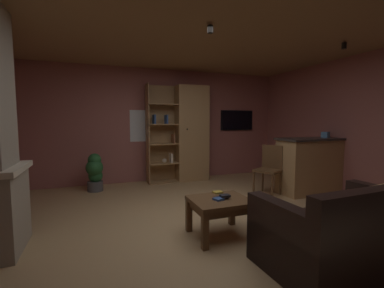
{
  "coord_description": "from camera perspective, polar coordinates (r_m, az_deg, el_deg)",
  "views": [
    {
      "loc": [
        -1.31,
        -3.11,
        1.39
      ],
      "look_at": [
        0.0,
        0.4,
        1.05
      ],
      "focal_mm": 24.6,
      "sensor_mm": 36.0,
      "label": 1
    }
  ],
  "objects": [
    {
      "name": "bookshelf_cabinet",
      "position": [
        6.07,
        -0.86,
        2.2
      ],
      "size": [
        1.4,
        0.41,
        2.17
      ],
      "color": "#A87F51",
      "rests_on": "ground"
    },
    {
      "name": "wall_back",
      "position": [
        6.12,
        -8.15,
        4.03
      ],
      "size": [
        6.3,
        0.06,
        2.55
      ],
      "primitive_type": "cube",
      "color": "#9E5B56",
      "rests_on": "ground"
    },
    {
      "name": "wall_mounted_tv",
      "position": [
        6.84,
        9.7,
        5.08
      ],
      "size": [
        0.89,
        0.06,
        0.5
      ],
      "color": "black"
    },
    {
      "name": "track_light_spot_1",
      "position": [
        3.46,
        3.96,
        23.56
      ],
      "size": [
        0.07,
        0.07,
        0.09
      ],
      "primitive_type": "cylinder",
      "color": "black"
    },
    {
      "name": "floor",
      "position": [
        3.65,
        2.31,
        -17.37
      ],
      "size": [
        6.18,
        5.69,
        0.02
      ],
      "primitive_type": "cube",
      "color": "tan",
      "rests_on": "ground"
    },
    {
      "name": "window_pane_back",
      "position": [
        6.04,
        -10.59,
        3.89
      ],
      "size": [
        0.58,
        0.01,
        0.71
      ],
      "primitive_type": "cube",
      "color": "white"
    },
    {
      "name": "leather_couch",
      "position": [
        3.02,
        30.47,
        -16.55
      ],
      "size": [
        1.57,
        0.93,
        0.84
      ],
      "color": "black",
      "rests_on": "ground"
    },
    {
      "name": "track_light_spot_2",
      "position": [
        4.69,
        30.1,
        17.93
      ],
      "size": [
        0.07,
        0.07,
        0.09
      ],
      "primitive_type": "cylinder",
      "color": "black"
    },
    {
      "name": "kitchen_bar_counter",
      "position": [
        5.59,
        24.92,
        -4.16
      ],
      "size": [
        1.45,
        0.6,
        1.06
      ],
      "color": "#A87F51",
      "rests_on": "ground"
    },
    {
      "name": "potted_floor_plant",
      "position": [
        5.52,
        -20.32,
        -5.63
      ],
      "size": [
        0.33,
        0.34,
        0.74
      ],
      "color": "#4C4C51",
      "rests_on": "ground"
    },
    {
      "name": "coffee_table",
      "position": [
        3.25,
        6.09,
        -13.26
      ],
      "size": [
        0.69,
        0.59,
        0.45
      ],
      "color": "brown",
      "rests_on": "ground"
    },
    {
      "name": "table_book_2",
      "position": [
        3.26,
        5.59,
        -10.37
      ],
      "size": [
        0.11,
        0.1,
        0.02
      ],
      "primitive_type": "cube",
      "rotation": [
        0.0,
        0.0,
        0.09
      ],
      "color": "gold",
      "rests_on": "coffee_table"
    },
    {
      "name": "wall_right",
      "position": [
        5.41,
        34.52,
        3.05
      ],
      "size": [
        0.06,
        5.69,
        2.55
      ],
      "primitive_type": "cube",
      "color": "#9E5B56",
      "rests_on": "ground"
    },
    {
      "name": "tissue_box",
      "position": [
        5.7,
        26.97,
        1.79
      ],
      "size": [
        0.15,
        0.15,
        0.11
      ],
      "primitive_type": "cube",
      "rotation": [
        0.0,
        0.0,
        0.32
      ],
      "color": "#598CBF",
      "rests_on": "kitchen_bar_counter"
    },
    {
      "name": "dining_chair",
      "position": [
        5.15,
        16.48,
        -4.66
      ],
      "size": [
        0.57,
        0.57,
        0.92
      ],
      "color": "brown",
      "rests_on": "ground"
    },
    {
      "name": "ceiling",
      "position": [
        3.57,
        2.47,
        24.31
      ],
      "size": [
        6.18,
        5.69,
        0.02
      ],
      "primitive_type": "cube",
      "color": "#8E6B47"
    },
    {
      "name": "table_book_0",
      "position": [
        3.17,
        5.74,
        -11.78
      ],
      "size": [
        0.13,
        0.13,
        0.02
      ],
      "primitive_type": "cube",
      "rotation": [
        0.0,
        0.0,
        0.29
      ],
      "color": "#2D4C8C",
      "rests_on": "coffee_table"
    },
    {
      "name": "table_book_1",
      "position": [
        3.22,
        7.17,
        -11.08
      ],
      "size": [
        0.12,
        0.09,
        0.03
      ],
      "primitive_type": "cube",
      "rotation": [
        0.0,
        0.0,
        -0.04
      ],
      "color": "black",
      "rests_on": "coffee_table"
    }
  ]
}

